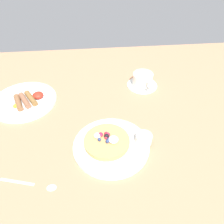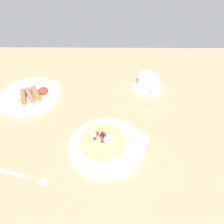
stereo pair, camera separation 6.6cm
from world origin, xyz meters
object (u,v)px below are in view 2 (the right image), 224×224
at_px(coffee_saucer, 147,87).
at_px(teaspoon, 29,177).
at_px(pancake_plate, 107,146).
at_px(breakfast_plate, 30,95).
at_px(coffee_cup, 148,81).
at_px(syrup_ramekin, 140,141).

distance_m(coffee_saucer, teaspoon, 0.62).
bearing_deg(pancake_plate, breakfast_plate, 140.79).
distance_m(coffee_saucer, coffee_cup, 0.03).
relative_size(coffee_saucer, teaspoon, 0.81).
bearing_deg(coffee_cup, syrup_ramekin, -100.87).
height_order(syrup_ramekin, breakfast_plate, syrup_ramekin).
bearing_deg(syrup_ramekin, pancake_plate, -178.99).
bearing_deg(coffee_saucer, teaspoon, -130.75).
bearing_deg(pancake_plate, coffee_cup, 62.98).
xyz_separation_m(coffee_saucer, teaspoon, (-0.41, -0.47, -0.00)).
bearing_deg(coffee_cup, breakfast_plate, -172.52).
bearing_deg(teaspoon, coffee_cup, 49.15).
bearing_deg(coffee_cup, teaspoon, -130.85).
height_order(coffee_saucer, teaspoon, coffee_saucer).
distance_m(breakfast_plate, coffee_saucer, 0.53).
xyz_separation_m(syrup_ramekin, breakfast_plate, (-0.45, 0.28, -0.02)).
height_order(pancake_plate, teaspoon, pancake_plate).
height_order(pancake_plate, coffee_cup, coffee_cup).
bearing_deg(syrup_ramekin, breakfast_plate, 148.53).
xyz_separation_m(pancake_plate, coffee_cup, (0.18, 0.35, 0.03)).
relative_size(breakfast_plate, coffee_cup, 2.27).
height_order(pancake_plate, breakfast_plate, pancake_plate).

